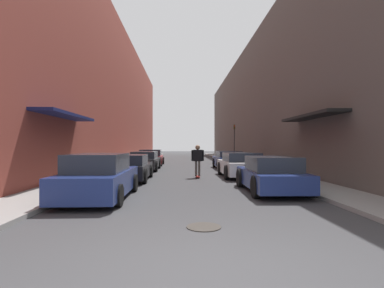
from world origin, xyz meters
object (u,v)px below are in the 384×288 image
Objects in this scene: skateboarder at (198,158)px; parked_car_right_0 at (271,175)px; parked_car_left_3 at (151,158)px; parked_car_left_2 at (145,161)px; parked_car_left_0 at (99,177)px; parked_car_left_1 at (128,168)px; manhole_cover at (204,227)px; parked_car_right_2 at (228,160)px; traffic_light at (234,138)px; parked_car_right_1 at (241,165)px.

parked_car_right_0 is at bearing -63.85° from skateboarder.
parked_car_left_2 is at bearing -88.75° from parked_car_left_3.
parked_car_right_0 is at bearing 10.76° from parked_car_left_0.
parked_car_left_0 reaches higher than parked_car_left_1.
parked_car_left_1 is 2.45× the size of skateboarder.
parked_car_left_3 is at bearing 90.03° from parked_car_left_1.
manhole_cover is (2.98, -18.70, -0.60)m from parked_car_left_3.
parked_car_right_2 is at bearing 48.95° from parked_car_left_1.
parked_car_right_2 is at bearing 9.41° from parked_car_left_2.
traffic_light is (2.05, 18.93, 1.70)m from parked_car_right_0.
traffic_light reaches higher than parked_car_left_1.
parked_car_left_0 is 8.25m from parked_car_right_1.
parked_car_left_1 is 8.80m from parked_car_right_2.
parked_car_left_0 is at bearing 132.00° from manhole_cover.
parked_car_right_1 reaches higher than manhole_cover.
parked_car_left_1 is 0.94× the size of parked_car_left_2.
parked_car_left_2 is 2.59× the size of skateboarder.
skateboarder reaches higher than parked_car_right_1.
manhole_cover is at bearing -105.59° from parked_car_right_1.
manhole_cover is (-0.37, -9.15, -1.01)m from skateboarder.
parked_car_left_0 is 4.51m from manhole_cover.
manhole_cover is at bearing -100.76° from parked_car_right_2.
skateboarder is at bearing 87.71° from manhole_cover.
parked_car_left_3 reaches higher than parked_car_right_0.
skateboarder is 14.90m from traffic_light.
parked_car_left_3 is 1.01× the size of parked_car_right_2.
parked_car_left_2 is at bearing 89.39° from parked_car_left_0.
parked_car_left_1 is at bearing 146.80° from parked_car_right_0.
parked_car_left_3 is (0.01, 15.38, -0.05)m from parked_car_left_0.
parked_car_left_3 is 1.18× the size of traffic_light.
parked_car_left_3 is 5.98× the size of manhole_cover.
parked_car_left_2 is at bearing 101.76° from manhole_cover.
parked_car_right_0 is 4.98m from parked_car_right_1.
skateboarder is at bearing -70.68° from parked_car_left_3.
parked_car_left_0 is 1.00× the size of parked_car_left_2.
parked_car_left_3 reaches higher than parked_car_left_1.
traffic_light is at bearing 77.24° from parked_car_right_2.
parked_car_right_2 reaches higher than parked_car_left_2.
parked_car_left_1 is 1.15× the size of traffic_light.
parked_car_right_0 is at bearing -89.06° from parked_car_right_1.
traffic_light is (7.73, 20.02, 1.65)m from parked_car_left_0.
parked_car_right_1 is 2.44× the size of skateboarder.
parked_car_left_1 is at bearing -131.05° from parked_car_right_2.
manhole_cover is (-2.70, -4.40, -0.60)m from parked_car_right_0.
parked_car_right_1 is 9.76m from manhole_cover.
parked_car_left_3 is 1.03× the size of parked_car_right_0.
parked_car_right_1 is 5.81× the size of manhole_cover.
parked_car_left_1 is 0.97× the size of parked_car_left_3.
parked_car_left_0 is at bearing -116.86° from parked_car_right_2.
parked_car_right_2 reaches higher than manhole_cover.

